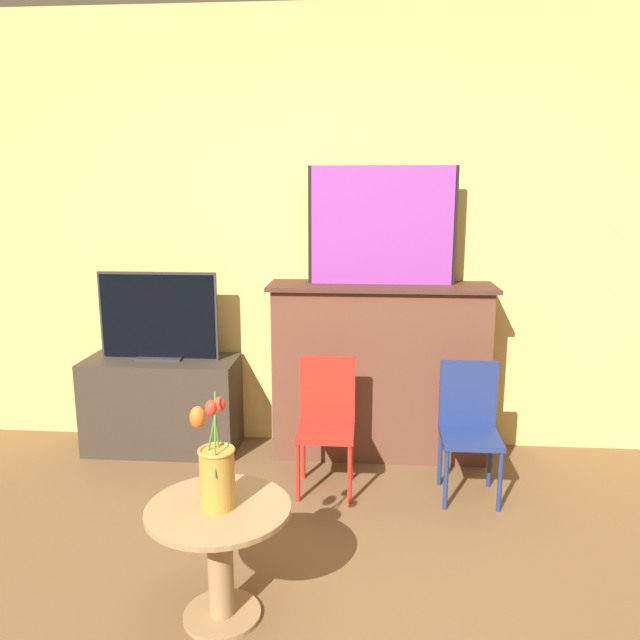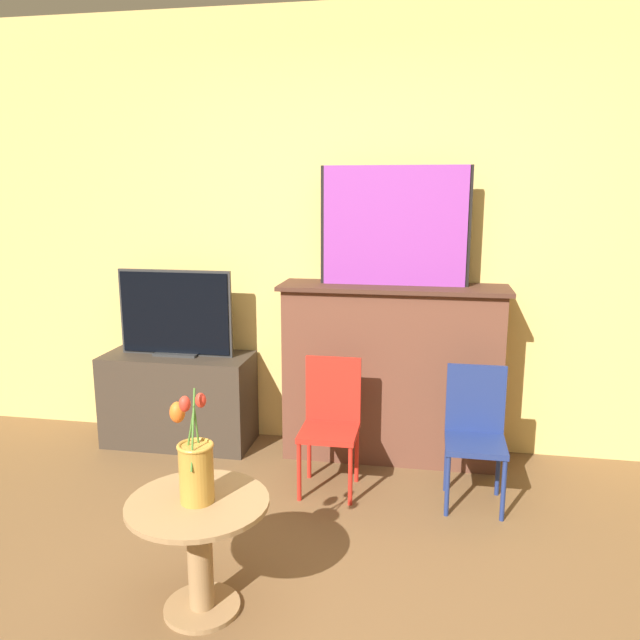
% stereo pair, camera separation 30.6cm
% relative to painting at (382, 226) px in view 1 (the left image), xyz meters
% --- Properties ---
extents(wall_back, '(8.00, 0.06, 2.70)m').
position_rel_painting_xyz_m(wall_back, '(-0.18, 0.20, -0.07)').
color(wall_back, '#E0BC66').
rests_on(wall_back, ground).
extents(fireplace_mantel, '(1.35, 0.39, 1.08)m').
position_rel_painting_xyz_m(fireplace_mantel, '(0.00, -0.01, -0.87)').
color(fireplace_mantel, brown).
rests_on(fireplace_mantel, ground).
extents(painting, '(0.87, 0.03, 0.69)m').
position_rel_painting_xyz_m(painting, '(0.00, 0.00, 0.00)').
color(painting, black).
rests_on(painting, fireplace_mantel).
extents(tv_stand, '(0.95, 0.40, 0.59)m').
position_rel_painting_xyz_m(tv_stand, '(-1.36, -0.05, -1.12)').
color(tv_stand, '#382D23').
rests_on(tv_stand, ground).
extents(tv_monitor, '(0.74, 0.12, 0.55)m').
position_rel_painting_xyz_m(tv_monitor, '(-1.36, -0.04, -0.56)').
color(tv_monitor, '#2D2D2D').
rests_on(tv_monitor, tv_stand).
extents(chair_red, '(0.31, 0.31, 0.73)m').
position_rel_painting_xyz_m(chair_red, '(-0.29, -0.48, -1.02)').
color(chair_red, red).
rests_on(chair_red, ground).
extents(chair_blue, '(0.31, 0.31, 0.73)m').
position_rel_painting_xyz_m(chair_blue, '(0.48, -0.50, -1.02)').
color(chair_blue, navy).
rests_on(chair_blue, ground).
extents(side_table, '(0.55, 0.55, 0.47)m').
position_rel_painting_xyz_m(side_table, '(-0.62, -1.61, -1.11)').
color(side_table, '#99754C').
rests_on(side_table, ground).
extents(vase_tulips, '(0.16, 0.23, 0.46)m').
position_rel_painting_xyz_m(vase_tulips, '(-0.63, -1.61, -0.80)').
color(vase_tulips, '#B78433').
rests_on(vase_tulips, side_table).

